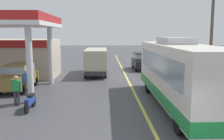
# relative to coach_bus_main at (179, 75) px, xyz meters

# --- Properties ---
(ground) EXTENTS (120.00, 120.00, 0.00)m
(ground) POSITION_rel_coach_bus_main_xyz_m (-2.05, 12.65, -1.72)
(ground) COLOR #424247
(lane_divider_stripe) EXTENTS (0.16, 50.00, 0.01)m
(lane_divider_stripe) POSITION_rel_coach_bus_main_xyz_m (-2.05, 7.65, -1.72)
(lane_divider_stripe) COLOR #D8CC4C
(lane_divider_stripe) RESTS_ON ground
(coach_bus_main) EXTENTS (2.60, 11.04, 3.69)m
(coach_bus_main) POSITION_rel_coach_bus_main_xyz_m (0.00, 0.00, 0.00)
(coach_bus_main) COLOR silver
(coach_bus_main) RESTS_ON ground
(gas_station_roadside) EXTENTS (9.10, 11.95, 5.10)m
(gas_station_roadside) POSITION_rel_coach_bus_main_xyz_m (-11.93, 7.79, 0.91)
(gas_station_roadside) COLOR #B21E1E
(gas_station_roadside) RESTS_ON ground
(car_at_pump) EXTENTS (1.70, 4.20, 1.82)m
(car_at_pump) POSITION_rel_coach_bus_main_xyz_m (-10.04, 4.30, -0.71)
(car_at_pump) COLOR olive
(car_at_pump) RESTS_ON ground
(minibus_opposing_lane) EXTENTS (2.04, 6.13, 2.44)m
(minibus_opposing_lane) POSITION_rel_coach_bus_main_xyz_m (-4.84, 10.86, -0.25)
(minibus_opposing_lane) COLOR #BFB799
(minibus_opposing_lane) RESTS_ON ground
(motorcycle_parked_forecourt) EXTENTS (0.55, 1.80, 0.92)m
(motorcycle_parked_forecourt) POSITION_rel_coach_bus_main_xyz_m (-7.85, -0.51, -1.28)
(motorcycle_parked_forecourt) COLOR black
(motorcycle_parked_forecourt) RESTS_ON ground
(pedestrian_near_pump) EXTENTS (0.55, 0.22, 1.66)m
(pedestrian_near_pump) POSITION_rel_coach_bus_main_xyz_m (-8.99, 2.60, -0.79)
(pedestrian_near_pump) COLOR #33333F
(pedestrian_near_pump) RESTS_ON ground
(pedestrian_by_shop) EXTENTS (0.55, 0.22, 1.66)m
(pedestrian_by_shop) POSITION_rel_coach_bus_main_xyz_m (-8.81, 0.26, -0.79)
(pedestrian_by_shop) COLOR #33333F
(pedestrian_by_shop) RESTS_ON ground
(car_trailing_behind_bus) EXTENTS (1.70, 4.20, 1.82)m
(car_trailing_behind_bus) POSITION_rel_coach_bus_main_xyz_m (-0.02, 14.15, -0.71)
(car_trailing_behind_bus) COLOR black
(car_trailing_behind_bus) RESTS_ON ground
(utility_pole_roadside) EXTENTS (1.80, 0.24, 7.66)m
(utility_pole_roadside) POSITION_rel_coach_bus_main_xyz_m (4.63, 7.08, 2.29)
(utility_pole_roadside) COLOR brown
(utility_pole_roadside) RESTS_ON ground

